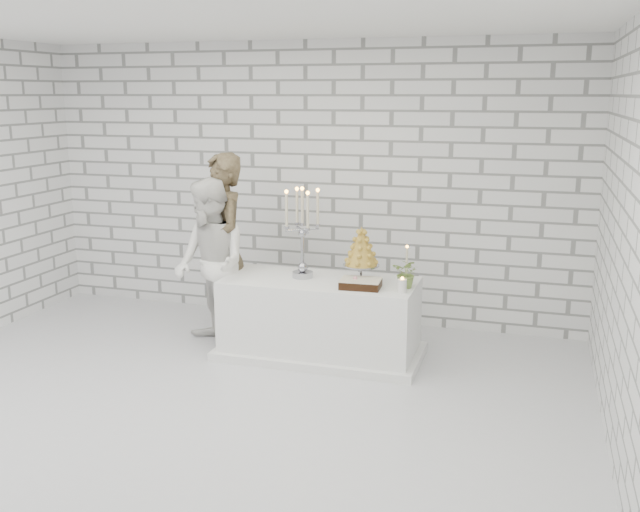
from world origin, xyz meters
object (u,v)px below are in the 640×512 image
Objects in this scene: cake_table at (320,318)px; groom at (224,249)px; bride at (210,265)px; candelabra at (302,233)px; croquembouche at (361,254)px.

groom reaches higher than cake_table.
cake_table is 1.18m from bride.
cake_table is 0.95× the size of groom.
bride is at bearing -172.48° from candelabra.
bride is at bearing -45.93° from groom.
cake_table is at bearing 46.30° from bride.
cake_table is at bearing -11.37° from candelabra.
candelabra is at bearing -178.97° from croquembouche.
cake_table is 2.09× the size of candelabra.
bride is 1.94× the size of candelabra.
cake_table is 0.83m from candelabra.
croquembouche is (1.43, -0.12, 0.06)m from groom.
croquembouche is at bearing 46.52° from groom.
groom is 2.19× the size of candelabra.
croquembouche is at bearing 47.00° from bride.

